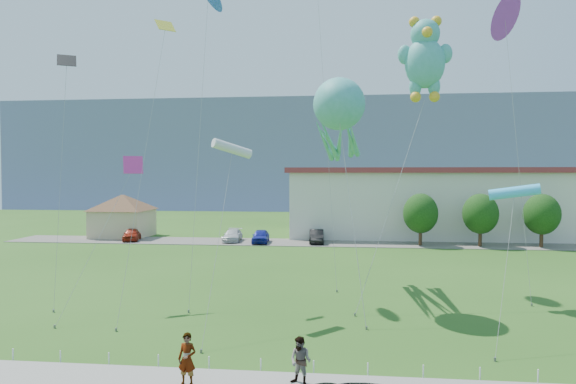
% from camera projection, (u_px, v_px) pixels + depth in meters
% --- Properties ---
extents(ground, '(160.00, 160.00, 0.00)m').
position_uv_depth(ground, '(291.00, 360.00, 20.53)').
color(ground, '#285217').
rests_on(ground, ground).
extents(parking_strip, '(70.00, 6.00, 0.06)m').
position_uv_depth(parking_strip, '(324.00, 243.00, 55.30)').
color(parking_strip, '#59544C').
rests_on(parking_strip, ground).
extents(hill_ridge, '(160.00, 50.00, 25.00)m').
position_uv_depth(hill_ridge, '(336.00, 156.00, 139.31)').
color(hill_ridge, slate).
rests_on(hill_ridge, ground).
extents(pavilion, '(9.20, 9.20, 5.00)m').
position_uv_depth(pavilion, '(123.00, 211.00, 60.78)').
color(pavilion, tan).
rests_on(pavilion, ground).
extents(warehouse, '(61.00, 15.00, 8.20)m').
position_uv_depth(warehouse, '(545.00, 202.00, 61.27)').
color(warehouse, beige).
rests_on(warehouse, ground).
extents(rope_fence, '(26.05, 0.05, 0.50)m').
position_uv_depth(rope_fence, '(287.00, 366.00, 19.23)').
color(rope_fence, white).
rests_on(rope_fence, ground).
extents(tree_near, '(3.60, 3.60, 5.47)m').
position_uv_depth(tree_near, '(421.00, 213.00, 53.10)').
color(tree_near, '#3F2B19').
rests_on(tree_near, ground).
extents(tree_mid, '(3.60, 3.60, 5.47)m').
position_uv_depth(tree_mid, '(480.00, 214.00, 52.45)').
color(tree_mid, '#3F2B19').
rests_on(tree_mid, ground).
extents(tree_far, '(3.60, 3.60, 5.47)m').
position_uv_depth(tree_far, '(542.00, 214.00, 51.80)').
color(tree_far, '#3F2B19').
rests_on(tree_far, ground).
extents(pedestrian_left, '(0.72, 0.54, 1.82)m').
position_uv_depth(pedestrian_left, '(187.00, 359.00, 17.86)').
color(pedestrian_left, gray).
rests_on(pedestrian_left, sidewalk).
extents(pedestrian_right, '(1.00, 0.91, 1.68)m').
position_uv_depth(pedestrian_right, '(301.00, 361.00, 17.87)').
color(pedestrian_right, gray).
rests_on(pedestrian_right, sidewalk).
extents(parked_car_red, '(2.58, 4.34, 1.38)m').
position_uv_depth(parked_car_red, '(132.00, 234.00, 57.15)').
color(parked_car_red, '#A12713').
rests_on(parked_car_red, parking_strip).
extents(parked_car_white, '(2.05, 4.53, 1.29)m').
position_uv_depth(parked_car_white, '(233.00, 235.00, 56.46)').
color(parked_car_white, silver).
rests_on(parked_car_white, parking_strip).
extents(parked_car_blue, '(1.90, 4.25, 1.42)m').
position_uv_depth(parked_car_blue, '(261.00, 236.00, 55.22)').
color(parked_car_blue, navy).
rests_on(parked_car_blue, parking_strip).
extents(parked_car_black, '(1.74, 4.40, 1.43)m').
position_uv_depth(parked_car_black, '(316.00, 236.00, 55.12)').
color(parked_car_black, black).
rests_on(parked_car_black, parking_strip).
extents(octopus_kite, '(2.96, 11.52, 12.91)m').
position_uv_depth(octopus_kite, '(339.00, 119.00, 30.28)').
color(octopus_kite, teal).
rests_on(octopus_kite, ground).
extents(teddy_bear_kite, '(6.03, 6.71, 17.14)m').
position_uv_depth(teddy_bear_kite, '(425.00, 57.00, 31.48)').
color(teddy_bear_kite, teal).
rests_on(teddy_bear_kite, ground).
extents(small_kite_white, '(0.50, 7.20, 9.24)m').
position_uv_depth(small_kite_white, '(232.00, 150.00, 26.98)').
color(small_kite_white, silver).
rests_on(small_kite_white, ground).
extents(small_kite_yellow, '(1.29, 8.72, 17.08)m').
position_uv_depth(small_kite_yellow, '(160.00, 60.00, 30.67)').
color(small_kite_yellow, gold).
rests_on(small_kite_yellow, ground).
extents(small_kite_purple, '(1.80, 4.58, 18.02)m').
position_uv_depth(small_kite_purple, '(506.00, 23.00, 32.13)').
color(small_kite_purple, '#AF34D1').
rests_on(small_kite_purple, ground).
extents(small_kite_cyan, '(2.13, 4.96, 7.06)m').
position_uv_depth(small_kite_cyan, '(514.00, 193.00, 23.69)').
color(small_kite_cyan, '#38BDFE').
rests_on(small_kite_cyan, ground).
extents(small_kite_pink, '(2.42, 6.15, 8.43)m').
position_uv_depth(small_kite_pink, '(126.00, 179.00, 29.24)').
color(small_kite_pink, '#DA308C').
rests_on(small_kite_pink, ground).
extents(small_kite_black, '(2.09, 4.86, 14.86)m').
position_uv_depth(small_kite_black, '(65.00, 89.00, 30.94)').
color(small_kite_black, black).
rests_on(small_kite_black, ground).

